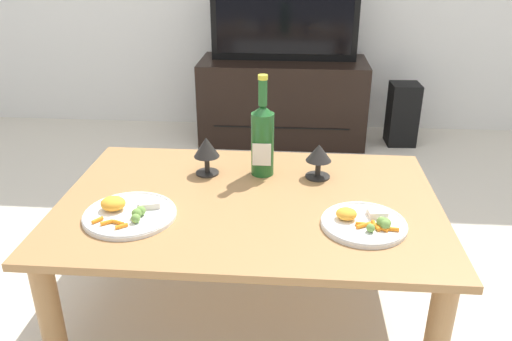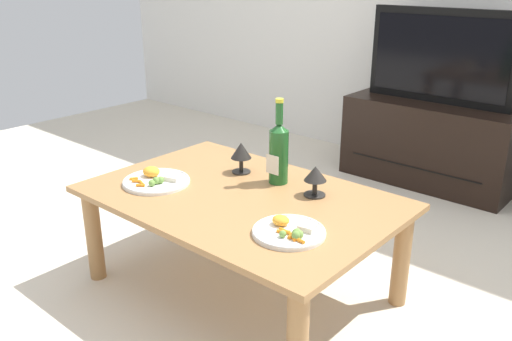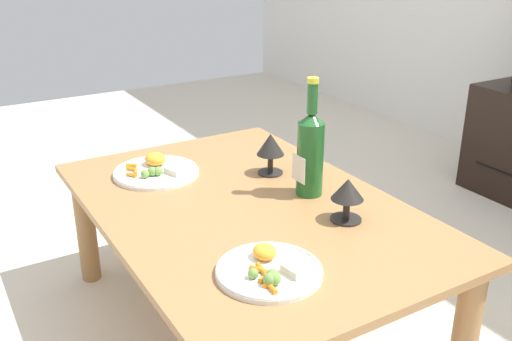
# 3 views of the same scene
# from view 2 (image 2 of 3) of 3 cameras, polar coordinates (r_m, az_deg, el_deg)

# --- Properties ---
(ground_plane) EXTENTS (6.40, 6.40, 0.00)m
(ground_plane) POSITION_cam_2_polar(r_m,az_deg,el_deg) (2.38, -1.53, -12.48)
(ground_plane) COLOR beige
(dining_table) EXTENTS (1.24, 0.83, 0.45)m
(dining_table) POSITION_cam_2_polar(r_m,az_deg,el_deg) (2.20, -1.62, -4.19)
(dining_table) COLOR #9E7042
(dining_table) RESTS_ON ground_plane
(tv_stand) EXTENTS (1.05, 0.46, 0.53)m
(tv_stand) POSITION_cam_2_polar(r_m,az_deg,el_deg) (3.60, 18.09, 2.87)
(tv_stand) COLOR black
(tv_stand) RESTS_ON ground_plane
(tv_screen) EXTENTS (0.90, 0.05, 0.56)m
(tv_screen) POSITION_cam_2_polar(r_m,az_deg,el_deg) (3.48, 19.08, 11.42)
(tv_screen) COLOR black
(tv_screen) RESTS_ON tv_stand
(wine_bottle) EXTENTS (0.08, 0.08, 0.37)m
(wine_bottle) POSITION_cam_2_polar(r_m,az_deg,el_deg) (2.25, 2.43, 2.12)
(wine_bottle) COLOR #1E5923
(wine_bottle) RESTS_ON dining_table
(goblet_left) EXTENTS (0.09, 0.09, 0.14)m
(goblet_left) POSITION_cam_2_polar(r_m,az_deg,el_deg) (2.38, -1.60, 1.97)
(goblet_left) COLOR black
(goblet_left) RESTS_ON dining_table
(goblet_right) EXTENTS (0.09, 0.09, 0.13)m
(goblet_right) POSITION_cam_2_polar(r_m,az_deg,el_deg) (2.15, 6.34, -0.55)
(goblet_right) COLOR black
(goblet_right) RESTS_ON dining_table
(dinner_plate_left) EXTENTS (0.29, 0.29, 0.05)m
(dinner_plate_left) POSITION_cam_2_polar(r_m,az_deg,el_deg) (2.33, -10.60, -1.00)
(dinner_plate_left) COLOR white
(dinner_plate_left) RESTS_ON dining_table
(dinner_plate_right) EXTENTS (0.26, 0.26, 0.05)m
(dinner_plate_right) POSITION_cam_2_polar(r_m,az_deg,el_deg) (1.86, 3.56, -6.44)
(dinner_plate_right) COLOR white
(dinner_plate_right) RESTS_ON dining_table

